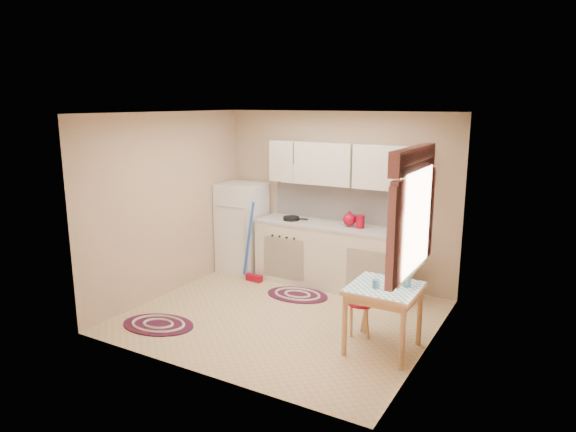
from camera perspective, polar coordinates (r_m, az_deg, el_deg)
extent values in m
plane|color=tan|center=(6.55, -0.66, -11.05)|extent=(3.60, 3.60, 0.00)
cube|color=silver|center=(6.00, -0.72, 11.38)|extent=(3.60, 3.20, 0.04)
cube|color=tan|center=(7.55, 5.47, 2.02)|extent=(3.60, 0.04, 2.50)
cube|color=tan|center=(4.89, -10.24, -3.96)|extent=(3.60, 0.04, 2.50)
cube|color=tan|center=(7.22, -13.12, 1.26)|extent=(0.04, 3.20, 2.50)
cube|color=tan|center=(5.50, 15.74, -2.39)|extent=(0.04, 3.20, 2.50)
cube|color=silver|center=(7.50, 6.28, 1.50)|extent=(2.25, 0.03, 0.55)
cube|color=beige|center=(7.27, 5.91, 5.76)|extent=(2.25, 0.33, 0.60)
cube|color=white|center=(4.91, 14.13, -0.45)|extent=(0.04, 0.85, 0.95)
cube|color=white|center=(8.08, -5.13, -1.27)|extent=(0.65, 0.60, 1.40)
cube|color=beige|center=(7.45, 4.85, -4.52)|extent=(2.25, 0.60, 0.88)
cube|color=#B1AEA8|center=(7.33, 4.92, -1.08)|extent=(2.27, 0.62, 0.04)
cylinder|color=black|center=(7.56, 0.36, -0.27)|extent=(0.27, 0.27, 0.05)
cylinder|color=maroon|center=(7.15, 8.02, -0.70)|extent=(0.13, 0.13, 0.16)
cube|color=tan|center=(5.68, 10.51, -11.14)|extent=(0.72, 0.72, 0.72)
cylinder|color=maroon|center=(6.02, 8.09, -11.21)|extent=(0.32, 0.32, 0.42)
cylinder|color=#2D6A8C|center=(5.46, 9.75, -7.48)|extent=(0.09, 0.09, 0.10)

